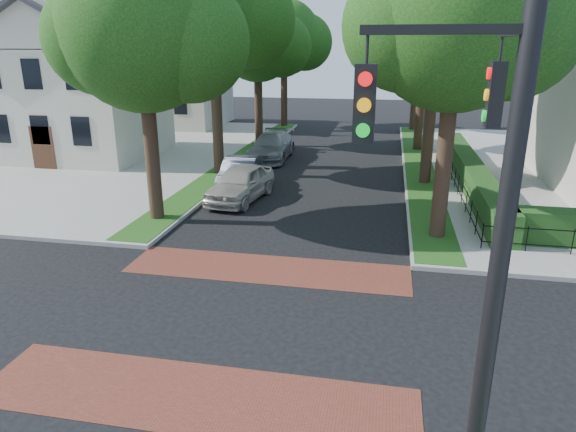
% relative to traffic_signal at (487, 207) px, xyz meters
% --- Properties ---
extents(ground, '(120.00, 120.00, 0.00)m').
position_rel_traffic_signal_xyz_m(ground, '(-4.89, 4.41, -4.71)').
color(ground, black).
rests_on(ground, ground).
extents(sidewalk_nw, '(30.00, 30.00, 0.15)m').
position_rel_traffic_signal_xyz_m(sidewalk_nw, '(-24.39, 23.41, -4.63)').
color(sidewalk_nw, gray).
rests_on(sidewalk_nw, ground).
extents(crosswalk_far, '(9.00, 2.20, 0.01)m').
position_rel_traffic_signal_xyz_m(crosswalk_far, '(-4.89, 7.61, -4.70)').
color(crosswalk_far, maroon).
rests_on(crosswalk_far, ground).
extents(crosswalk_near, '(9.00, 2.20, 0.01)m').
position_rel_traffic_signal_xyz_m(crosswalk_near, '(-4.89, 1.21, -4.70)').
color(crosswalk_near, maroon).
rests_on(crosswalk_near, ground).
extents(grass_strip_ne, '(1.60, 29.80, 0.02)m').
position_rel_traffic_signal_xyz_m(grass_strip_ne, '(0.51, 23.51, -4.55)').
color(grass_strip_ne, '#294C15').
rests_on(grass_strip_ne, sidewalk_ne).
extents(grass_strip_nw, '(1.60, 29.80, 0.02)m').
position_rel_traffic_signal_xyz_m(grass_strip_nw, '(-10.29, 23.51, -4.55)').
color(grass_strip_nw, '#294C15').
rests_on(grass_strip_nw, sidewalk_nw).
extents(tree_right_near, '(7.75, 6.67, 10.66)m').
position_rel_traffic_signal_xyz_m(tree_right_near, '(0.72, 11.65, 2.92)').
color(tree_right_near, black).
rests_on(tree_right_near, sidewalk_ne).
extents(tree_right_mid, '(8.25, 7.09, 11.22)m').
position_rel_traffic_signal_xyz_m(tree_right_mid, '(0.72, 19.66, 3.28)').
color(tree_right_mid, black).
rests_on(tree_right_mid, sidewalk_ne).
extents(tree_right_far, '(7.25, 6.23, 9.74)m').
position_rel_traffic_signal_xyz_m(tree_right_far, '(0.71, 28.64, 2.20)').
color(tree_right_far, black).
rests_on(tree_right_far, sidewalk_ne).
extents(tree_right_back, '(7.50, 6.45, 10.20)m').
position_rel_traffic_signal_xyz_m(tree_right_back, '(0.72, 37.64, 2.56)').
color(tree_right_back, black).
rests_on(tree_right_back, sidewalk_ne).
extents(tree_left_near, '(7.50, 6.45, 10.20)m').
position_rel_traffic_signal_xyz_m(tree_left_near, '(-10.28, 11.64, 2.56)').
color(tree_left_near, black).
rests_on(tree_left_near, sidewalk_nw).
extents(tree_left_mid, '(8.00, 6.88, 11.48)m').
position_rel_traffic_signal_xyz_m(tree_left_mid, '(-10.28, 19.66, 3.64)').
color(tree_left_mid, black).
rests_on(tree_left_mid, sidewalk_nw).
extents(tree_left_far, '(7.00, 6.02, 9.86)m').
position_rel_traffic_signal_xyz_m(tree_left_far, '(-10.29, 28.63, 2.41)').
color(tree_left_far, black).
rests_on(tree_left_far, sidewalk_nw).
extents(tree_left_back, '(7.75, 6.66, 10.44)m').
position_rel_traffic_signal_xyz_m(tree_left_back, '(-10.28, 37.65, 2.70)').
color(tree_left_back, black).
rests_on(tree_left_back, sidewalk_nw).
extents(hedge_main_road, '(1.00, 18.00, 1.20)m').
position_rel_traffic_signal_xyz_m(hedge_main_road, '(2.81, 19.41, -3.96)').
color(hedge_main_road, '#1B4216').
rests_on(hedge_main_road, sidewalk_ne).
extents(fence_main_road, '(0.06, 18.00, 0.90)m').
position_rel_traffic_signal_xyz_m(fence_main_road, '(2.01, 19.41, -4.11)').
color(fence_main_road, black).
rests_on(fence_main_road, sidewalk_ne).
extents(house_left_near, '(10.00, 9.00, 10.14)m').
position_rel_traffic_signal_xyz_m(house_left_near, '(-20.38, 22.41, 0.33)').
color(house_left_near, beige).
rests_on(house_left_near, sidewalk_nw).
extents(house_left_far, '(10.00, 9.00, 10.14)m').
position_rel_traffic_signal_xyz_m(house_left_far, '(-20.38, 36.41, 0.33)').
color(house_left_far, beige).
rests_on(house_left_far, sidewalk_nw).
extents(traffic_signal, '(2.17, 2.00, 8.00)m').
position_rel_traffic_signal_xyz_m(traffic_signal, '(0.00, 0.00, 0.00)').
color(traffic_signal, black).
rests_on(traffic_signal, sidewalk_se).
extents(parked_car_front, '(2.55, 4.98, 1.62)m').
position_rel_traffic_signal_xyz_m(parked_car_front, '(-7.87, 14.95, -3.90)').
color(parked_car_front, '#ADA89C').
rests_on(parked_car_front, ground).
extents(parked_car_middle, '(2.01, 4.73, 1.52)m').
position_rel_traffic_signal_xyz_m(parked_car_middle, '(-8.49, 17.03, -3.95)').
color(parked_car_middle, '#1F232E').
rests_on(parked_car_middle, ground).
extents(parked_car_rear, '(2.34, 5.62, 1.63)m').
position_rel_traffic_signal_xyz_m(parked_car_rear, '(-8.49, 24.03, -3.89)').
color(parked_car_rear, slate).
rests_on(parked_car_rear, ground).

